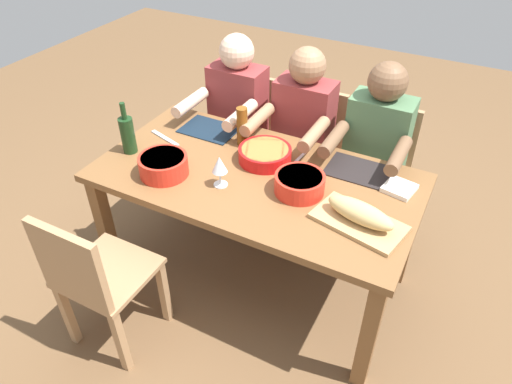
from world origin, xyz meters
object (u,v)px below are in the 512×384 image
Objects in this scene: chair_near_center at (310,147)px; diner_near_left at (374,150)px; chair_far_right at (95,277)px; bread_loaf at (360,213)px; chair_near_right at (249,131)px; chair_near_left at (377,165)px; cutting_board at (359,222)px; wine_glass at (220,166)px; serving_bowl_salad at (163,164)px; diner_near_right at (235,115)px; diner_near_center at (300,131)px; dining_table at (256,189)px; serving_bowl_fruit at (265,154)px; serving_bowl_greens at (300,183)px; wine_bottle at (128,134)px; beer_bottle at (242,126)px; napkin_stack at (399,188)px.

diner_near_left is at bearing 157.82° from chair_near_center.
chair_far_right is 2.66× the size of bread_loaf.
diner_near_left is 1.62m from chair_far_right.
chair_near_left is at bearing 180.00° from chair_near_right.
chair_near_right is 1.38m from cutting_board.
serving_bowl_salad is at bearing 9.42° from wine_glass.
diner_near_right is 3.00× the size of cutting_board.
chair_near_center is 0.71× the size of diner_near_center.
dining_table is at bearing 59.17° from chair_near_left.
diner_near_right is at bearing -51.73° from dining_table.
serving_bowl_greens is at bearing 148.36° from serving_bowl_fruit.
chair_near_left is 0.90m from chair_near_right.
wine_bottle is at bearing 30.93° from diner_near_left.
wine_glass reaches higher than dining_table.
diner_near_center is 4.14× the size of wine_bottle.
serving_bowl_fruit is at bearing 52.61° from chair_near_left.
wine_glass is at bearing 58.28° from chair_near_left.
serving_bowl_greens is at bearing -164.76° from serving_bowl_salad.
diner_near_left is at bearing -79.61° from bread_loaf.
wine_glass is at bearing 54.26° from dining_table.
wine_bottle is (0.26, 0.88, 0.37)m from chair_near_right.
chair_far_right reaches higher than cutting_board.
diner_near_right is at bearing -33.94° from bread_loaf.
beer_bottle is 0.40m from wine_glass.
dining_table is 1.93× the size of chair_near_center.
chair_far_right is at bearing 90.00° from diner_near_right.
chair_near_left is 0.71× the size of diner_near_right.
chair_far_right and bread_loaf have the same top height.
chair_near_left and chair_near_center have the same top height.
beer_bottle reaches higher than bread_loaf.
beer_bottle is at bearing 114.98° from chair_near_right.
cutting_board is at bearing 0.00° from bread_loaf.
beer_bottle reaches higher than wine_glass.
chair_near_left is 2.66× the size of bread_loaf.
serving_bowl_greens is at bearing 112.65° from diner_near_center.
wine_bottle is (1.28, 0.00, 0.10)m from cutting_board.
diner_near_right reaches higher than wine_bottle.
serving_bowl_fruit is 0.70m from napkin_stack.
chair_near_right is 3.86× the size of beer_bottle.
bread_loaf is (-0.60, 0.26, 0.02)m from serving_bowl_fruit.
chair_near_left is 0.86m from serving_bowl_greens.
chair_near_right is 0.69m from beer_bottle.
chair_near_right is (0.45, -0.18, -0.21)m from diner_near_center.
serving_bowl_salad is at bearing 66.62° from chair_near_center.
chair_near_center is at bearing 0.00° from chair_near_left.
chair_near_right is (0.90, 0.00, 0.00)m from chair_near_left.
chair_near_center is 2.12× the size of cutting_board.
beer_bottle reaches higher than dining_table.
diner_near_right is 0.93m from serving_bowl_greens.
serving_bowl_salad is (-0.03, -0.55, 0.32)m from chair_far_right.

